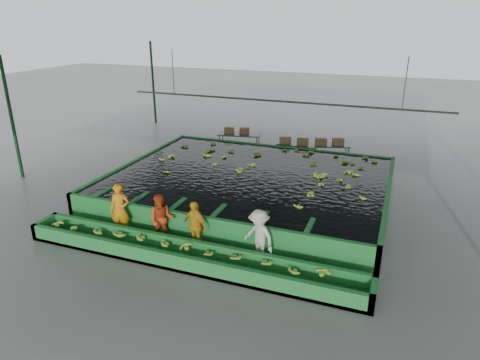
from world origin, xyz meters
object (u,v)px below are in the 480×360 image
at_px(sorting_trough, 187,255).
at_px(packing_table_mid, 296,153).
at_px(packing_table_right, 329,153).
at_px(worker_b, 161,219).
at_px(box_stack_right, 329,145).
at_px(flotation_tank, 249,185).
at_px(box_stack_mid, 294,144).
at_px(packing_table_left, 239,143).
at_px(worker_c, 195,226).
at_px(worker_a, 120,210).
at_px(box_stack_left, 237,133).
at_px(worker_d, 259,236).

xyz_separation_m(sorting_trough, packing_table_mid, (0.64, 9.85, 0.16)).
relative_size(sorting_trough, packing_table_right, 5.43).
height_order(worker_b, box_stack_right, worker_b).
distance_m(flotation_tank, box_stack_mid, 4.72).
bearing_deg(packing_table_mid, sorting_trough, -93.72).
relative_size(packing_table_right, box_stack_right, 1.43).
xyz_separation_m(packing_table_right, box_stack_mid, (-1.58, -0.47, 0.41)).
relative_size(flotation_tank, box_stack_right, 7.77).
bearing_deg(packing_table_left, box_stack_right, -0.04).
xyz_separation_m(worker_c, packing_table_right, (2.21, 9.45, -0.34)).
bearing_deg(worker_a, box_stack_mid, 55.60).
distance_m(worker_c, packing_table_right, 9.72).
xyz_separation_m(flotation_tank, sorting_trough, (0.00, -5.10, -0.20)).
height_order(box_stack_left, box_stack_mid, box_stack_left).
bearing_deg(box_stack_mid, flotation_tank, -96.23).
bearing_deg(worker_d, box_stack_right, 113.16).
xyz_separation_m(packing_table_right, box_stack_left, (-4.62, 0.02, 0.53)).
height_order(packing_table_mid, box_stack_left, box_stack_left).
xyz_separation_m(flotation_tank, box_stack_mid, (0.51, 4.68, 0.38)).
xyz_separation_m(worker_d, packing_table_mid, (-1.17, 9.05, -0.37)).
bearing_deg(worker_b, packing_table_left, 80.92).
bearing_deg(box_stack_right, packing_table_right, 24.95).
bearing_deg(worker_d, worker_b, -155.23).
relative_size(sorting_trough, worker_b, 6.48).
height_order(worker_a, packing_table_left, worker_a).
relative_size(packing_table_mid, packing_table_right, 0.99).
distance_m(worker_a, worker_b, 1.45).
height_order(worker_b, box_stack_mid, worker_b).
height_order(worker_c, packing_table_left, worker_c).
bearing_deg(sorting_trough, box_stack_left, 103.85).
distance_m(flotation_tank, worker_c, 4.31).
bearing_deg(worker_b, flotation_tank, 58.01).
bearing_deg(worker_a, worker_d, -14.88).
height_order(packing_table_left, packing_table_right, packing_table_left).
height_order(worker_a, box_stack_mid, worker_a).
relative_size(worker_d, box_stack_left, 1.26).
bearing_deg(packing_table_right, box_stack_right, -155.05).
bearing_deg(sorting_trough, box_stack_right, 78.56).
distance_m(box_stack_left, box_stack_right, 4.61).
height_order(flotation_tank, packing_table_right, flotation_tank).
xyz_separation_m(packing_table_right, box_stack_right, (-0.01, -0.01, 0.42)).
bearing_deg(worker_a, worker_c, -14.88).
distance_m(worker_b, box_stack_left, 9.57).
bearing_deg(box_stack_mid, worker_c, -94.07).
xyz_separation_m(worker_a, box_stack_right, (4.75, 9.45, 0.00)).
xyz_separation_m(flotation_tank, box_stack_right, (2.07, 5.15, 0.39)).
bearing_deg(packing_table_right, worker_b, -109.32).
bearing_deg(box_stack_mid, box_stack_right, 16.65).
bearing_deg(packing_table_right, packing_table_mid, -164.29).
xyz_separation_m(packing_table_mid, box_stack_left, (-3.17, 0.43, 0.53)).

